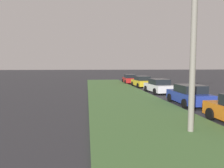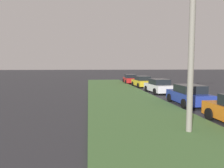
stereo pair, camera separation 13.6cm
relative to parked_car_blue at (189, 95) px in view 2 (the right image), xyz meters
name	(u,v)px [view 2 (the right image)]	position (x,y,z in m)	size (l,w,h in m)	color
grass_median	(142,116)	(-3.33, 4.29, -0.66)	(60.00, 6.00, 0.12)	#517F42
parked_car_blue	(189,95)	(0.00, 0.00, 0.00)	(4.33, 2.08, 1.47)	#23389E
parked_car_white	(159,86)	(6.78, -0.05, 0.00)	(4.39, 2.20, 1.47)	silver
parked_car_yellow	(142,82)	(13.17, 0.08, 0.00)	(4.39, 2.19, 1.47)	gold
parked_car_red	(130,79)	(18.97, 0.54, 0.00)	(4.34, 2.11, 1.47)	red
streetlight	(200,27)	(-6.36, 2.76, 3.67)	(0.51, 2.88, 7.50)	gray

